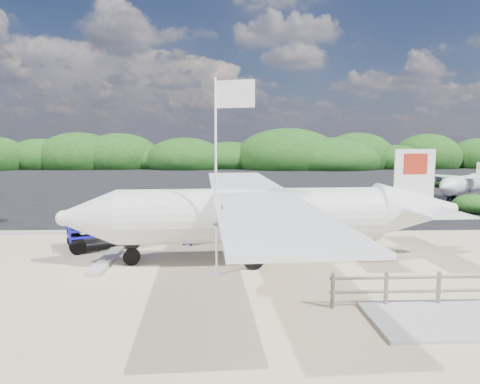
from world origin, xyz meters
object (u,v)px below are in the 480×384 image
object	(u,v)px
signboard	(356,261)
crew_c	(292,225)
flagpole	(217,275)
aircraft_small	(104,179)
crew_b	(232,221)
aircraft_large	(321,190)
crew_a	(187,225)
baggage_cart	(104,248)

from	to	relation	value
signboard	crew_c	world-z (taller)	crew_c
signboard	crew_c	bearing A→B (deg)	129.72
flagpole	aircraft_small	bearing A→B (deg)	110.33
crew_b	aircraft_large	xyz separation A→B (m)	(8.94, 19.80, -0.80)
crew_a	crew_b	bearing A→B (deg)	-128.10
crew_c	baggage_cart	bearing A→B (deg)	24.47
crew_c	aircraft_large	bearing A→B (deg)	-85.25
signboard	crew_c	distance (m)	3.61
baggage_cart	signboard	distance (m)	10.60
baggage_cart	aircraft_small	xyz separation A→B (m)	(-8.88, 33.29, 0.00)
aircraft_large	baggage_cart	bearing A→B (deg)	53.51
baggage_cart	crew_a	distance (m)	3.70
crew_c	flagpole	bearing A→B (deg)	73.80
crew_a	crew_b	distance (m)	2.47
crew_a	crew_c	bearing A→B (deg)	-161.04
baggage_cart	crew_a	xyz separation A→B (m)	(3.56, 0.35, 0.93)
crew_b	crew_c	size ratio (longest dim) A/B	0.94
flagpole	crew_a	bearing A→B (deg)	107.52
crew_c	aircraft_large	distance (m)	21.99
crew_a	aircraft_large	xyz separation A→B (m)	(10.98, 21.18, -0.93)
crew_b	crew_c	xyz separation A→B (m)	(2.71, -1.27, 0.05)
baggage_cart	crew_b	size ratio (longest dim) A/B	1.95
crew_c	aircraft_small	distance (m)	37.06
signboard	crew_a	distance (m)	7.36
crew_a	crew_b	size ratio (longest dim) A/B	1.17
baggage_cart	aircraft_small	distance (m)	34.46
crew_b	aircraft_small	distance (m)	34.73
signboard	crew_a	size ratio (longest dim) A/B	0.83
crew_b	aircraft_small	world-z (taller)	crew_b
crew_b	aircraft_large	distance (m)	21.74
signboard	baggage_cart	bearing A→B (deg)	171.32
baggage_cart	crew_b	distance (m)	5.91
baggage_cart	aircraft_small	size ratio (longest dim) A/B	0.41
crew_a	aircraft_small	bearing A→B (deg)	-51.73
flagpole	aircraft_small	size ratio (longest dim) A/B	0.88
crew_a	aircraft_small	xyz separation A→B (m)	(-12.44, 32.94, -0.93)
crew_a	aircraft_small	distance (m)	35.23
crew_a	aircraft_large	bearing A→B (deg)	-99.82
signboard	aircraft_large	xyz separation A→B (m)	(4.21, 23.93, 0.00)
crew_a	aircraft_small	world-z (taller)	crew_a
signboard	aircraft_large	distance (m)	24.30
baggage_cart	crew_b	bearing A→B (deg)	-5.89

